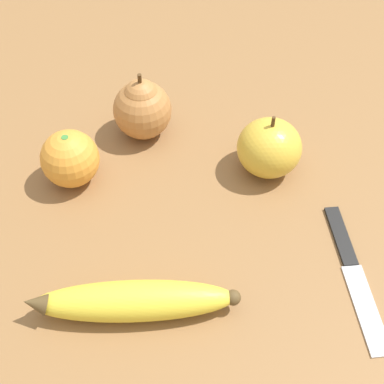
% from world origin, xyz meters
% --- Properties ---
extents(ground_plane, '(3.00, 3.00, 0.00)m').
position_xyz_m(ground_plane, '(0.00, 0.00, 0.00)').
color(ground_plane, olive).
extents(banana, '(0.21, 0.10, 0.04)m').
position_xyz_m(banana, '(-0.06, -0.03, 0.02)').
color(banana, yellow).
rests_on(banana, ground_plane).
extents(orange, '(0.07, 0.07, 0.07)m').
position_xyz_m(orange, '(-0.07, 0.17, 0.04)').
color(orange, orange).
rests_on(orange, ground_plane).
extents(pear, '(0.08, 0.08, 0.09)m').
position_xyz_m(pear, '(0.03, 0.22, 0.04)').
color(pear, '#B2753D').
rests_on(pear, ground_plane).
extents(apple, '(0.08, 0.08, 0.08)m').
position_xyz_m(apple, '(0.16, 0.11, 0.04)').
color(apple, gold).
rests_on(apple, ground_plane).
extents(paring_knife, '(0.07, 0.18, 0.01)m').
position_xyz_m(paring_knife, '(0.18, -0.06, 0.00)').
color(paring_knife, silver).
rests_on(paring_knife, ground_plane).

